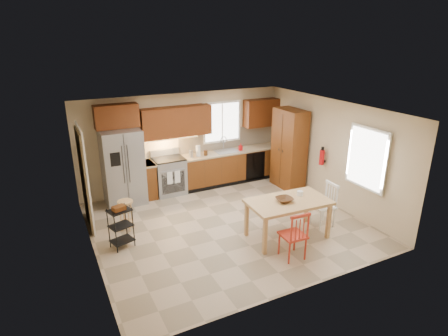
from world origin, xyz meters
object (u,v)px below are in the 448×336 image
soap_bottle (241,147)px  dining_table (287,219)px  range_stove (169,176)px  utility_cart (121,228)px  pantry (289,149)px  table_jar (300,194)px  refrigerator (123,167)px  bar_stool (126,215)px  table_bowl (284,202)px  fire_extinguisher (322,157)px  chair_red (293,234)px  chair_white (323,205)px

soap_bottle → dining_table: (-0.64, -3.10, -0.60)m
range_stove → utility_cart: bearing=-128.8°
pantry → table_jar: pantry is taller
refrigerator → table_jar: (2.90, -3.03, -0.08)m
pantry → range_stove: bearing=161.7°
refrigerator → bar_stool: refrigerator is taller
range_stove → table_bowl: bearing=-67.9°
refrigerator → fire_extinguisher: bearing=-24.5°
pantry → fire_extinguisher: pantry is taller
chair_red → utility_cart: chair_red is taller
chair_red → table_jar: size_ratio=6.66×
table_bowl → chair_red: bearing=-111.0°
range_stove → chair_white: size_ratio=0.97×
refrigerator → table_jar: 4.19m
chair_red → chair_white: bearing=31.1°
refrigerator → bar_stool: size_ratio=2.78×
range_stove → bar_stool: bearing=-135.0°
chair_white → soap_bottle: bearing=8.7°
fire_extinguisher → dining_table: fire_extinguisher is taller
range_stove → chair_red: chair_red is taller
fire_extinguisher → utility_cart: (-4.85, -0.04, -0.69)m
refrigerator → chair_red: size_ratio=1.92×
pantry → table_jar: bearing=-120.4°
pantry → utility_cart: (-4.65, -1.09, -0.64)m
fire_extinguisher → dining_table: size_ratio=0.22×
soap_bottle → table_jar: 3.02m
utility_cart → table_jar: bearing=-33.3°
pantry → bar_stool: size_ratio=3.21×
refrigerator → table_jar: size_ratio=12.79×
soap_bottle → table_bowl: (-0.74, -3.10, -0.20)m
chair_white → utility_cart: chair_white is taller
chair_red → chair_white: same height
range_stove → fire_extinguisher: (3.18, -2.04, 0.64)m
range_stove → table_bowl: range_stove is taller
refrigerator → pantry: bearing=-12.6°
bar_stool → utility_cart: bearing=-87.5°
dining_table → utility_cart: (-3.07, 1.11, 0.02)m
table_bowl → utility_cart: table_bowl is taller
dining_table → pantry: bearing=57.1°
utility_cart → table_bowl: bearing=-37.3°
table_jar → soap_bottle: bearing=84.6°
range_stove → pantry: 3.19m
range_stove → soap_bottle: soap_bottle is taller
soap_bottle → bar_stool: size_ratio=0.29×
chair_red → chair_white: size_ratio=1.00×
soap_bottle → utility_cart: 4.25m
dining_table → table_bowl: (-0.10, 0.00, 0.40)m
chair_red → bar_stool: 3.45m
dining_table → table_jar: 0.57m
range_stove → bar_stool: range_stove is taller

